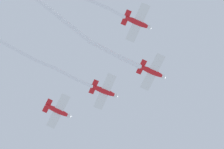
{
  "coord_description": "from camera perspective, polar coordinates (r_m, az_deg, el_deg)",
  "views": [
    {
      "loc": [
        25.57,
        8.56,
        4.14
      ],
      "look_at": [
        1.91,
        -2.14,
        83.26
      ],
      "focal_mm": 76.18,
      "sensor_mm": 36.0,
      "label": 1
    }
  ],
  "objects": [
    {
      "name": "airplane_lead",
      "position": [
        83.43,
        4.87,
        0.33
      ],
      "size": [
        5.77,
        6.27,
        1.75
      ],
      "rotation": [
        0.0,
        0.0,
        2.42
      ],
      "color": "red"
    },
    {
      "name": "airplane_right_wing",
      "position": [
        81.29,
        3.08,
        6.25
      ],
      "size": [
        5.86,
        6.19,
        1.75
      ],
      "rotation": [
        0.0,
        0.0,
        2.4
      ],
      "color": "red"
    },
    {
      "name": "smoke_trail_lead",
      "position": [
        83.35,
        -5.16,
        6.32
      ],
      "size": [
        25.38,
        15.44,
        5.17
      ],
      "color": "white"
    },
    {
      "name": "smoke_trail_left_wing",
      "position": [
        83.42,
        -9.08,
        1.86
      ],
      "size": [
        17.97,
        13.35,
        1.14
      ],
      "color": "white"
    },
    {
      "name": "airplane_left_wing",
      "position": [
        84.32,
        -0.89,
        -2.02
      ],
      "size": [
        5.89,
        6.17,
        1.75
      ],
      "rotation": [
        0.0,
        0.0,
        2.39
      ],
      "color": "red"
    },
    {
      "name": "airplane_slot",
      "position": [
        85.91,
        -6.49,
        -4.36
      ],
      "size": [
        5.67,
        6.4,
        1.75
      ],
      "rotation": [
        0.0,
        0.0,
        2.47
      ],
      "color": "red"
    }
  ]
}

